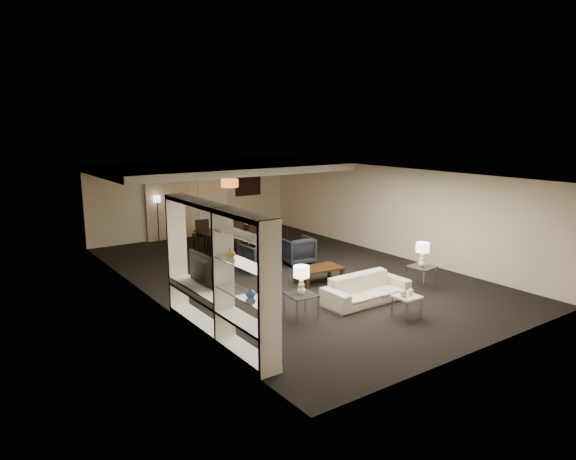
% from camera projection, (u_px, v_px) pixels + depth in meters
% --- Properties ---
extents(floor, '(11.00, 11.00, 0.00)m').
position_uv_depth(floor, '(288.00, 273.00, 12.89)').
color(floor, black).
rests_on(floor, ground).
extents(ceiling, '(7.00, 11.00, 0.02)m').
position_uv_depth(ceiling, '(288.00, 173.00, 12.38)').
color(ceiling, silver).
rests_on(ceiling, ground).
extents(wall_back, '(7.00, 0.02, 2.50)m').
position_uv_depth(wall_back, '(193.00, 198.00, 17.05)').
color(wall_back, beige).
rests_on(wall_back, ground).
extents(wall_front, '(7.00, 0.02, 2.50)m').
position_uv_depth(wall_front, '(485.00, 277.00, 8.22)').
color(wall_front, beige).
rests_on(wall_front, ground).
extents(wall_left, '(0.02, 11.00, 2.50)m').
position_uv_depth(wall_left, '(150.00, 242.00, 10.67)').
color(wall_left, beige).
rests_on(wall_left, ground).
extents(wall_right, '(0.02, 11.00, 2.50)m').
position_uv_depth(wall_right, '(388.00, 211.00, 14.60)').
color(wall_right, beige).
rests_on(wall_right, ground).
extents(ceiling_soffit, '(7.00, 4.00, 0.20)m').
position_uv_depth(ceiling_soffit, '(220.00, 168.00, 15.21)').
color(ceiling_soffit, silver).
rests_on(ceiling_soffit, ceiling).
extents(curtains, '(1.50, 0.12, 2.40)m').
position_uv_depth(curtains, '(168.00, 202.00, 16.48)').
color(curtains, beige).
rests_on(curtains, wall_back).
extents(door, '(0.90, 0.05, 2.10)m').
position_uv_depth(door, '(213.00, 203.00, 17.46)').
color(door, silver).
rests_on(door, wall_back).
extents(painting, '(0.95, 0.04, 0.65)m').
position_uv_depth(painting, '(248.00, 185.00, 18.13)').
color(painting, '#142D38').
rests_on(painting, wall_back).
extents(media_unit, '(0.38, 3.40, 2.35)m').
position_uv_depth(media_unit, '(216.00, 273.00, 8.70)').
color(media_unit, white).
rests_on(media_unit, wall_left).
extents(pendant_light, '(0.52, 0.52, 0.24)m').
position_uv_depth(pendant_light, '(230.00, 183.00, 15.48)').
color(pendant_light, '#D8591E').
rests_on(pendant_light, ceiling_soffit).
extents(sofa, '(1.95, 0.77, 0.57)m').
position_uv_depth(sofa, '(366.00, 289.00, 10.72)').
color(sofa, beige).
rests_on(sofa, floor).
extents(coffee_table, '(1.12, 0.72, 0.38)m').
position_uv_depth(coffee_table, '(319.00, 275.00, 12.02)').
color(coffee_table, black).
rests_on(coffee_table, floor).
extents(armchair_left, '(0.80, 0.82, 0.72)m').
position_uv_depth(armchair_left, '(259.00, 257.00, 13.01)').
color(armchair_left, black).
rests_on(armchair_left, floor).
extents(armchair_right, '(0.86, 0.88, 0.72)m').
position_uv_depth(armchair_right, '(297.00, 250.00, 13.68)').
color(armchair_right, black).
rests_on(armchair_right, floor).
extents(side_table_left, '(0.57, 0.57, 0.50)m').
position_uv_depth(side_table_left, '(301.00, 307.00, 9.77)').
color(side_table_left, white).
rests_on(side_table_left, floor).
extents(side_table_right, '(0.59, 0.59, 0.50)m').
position_uv_depth(side_table_right, '(421.00, 277.00, 11.68)').
color(side_table_right, white).
rests_on(side_table_right, floor).
extents(table_lamp_left, '(0.33, 0.33, 0.55)m').
position_uv_depth(table_lamp_left, '(301.00, 280.00, 9.66)').
color(table_lamp_left, beige).
rests_on(table_lamp_left, side_table_left).
extents(table_lamp_right, '(0.34, 0.34, 0.55)m').
position_uv_depth(table_lamp_right, '(422.00, 255.00, 11.57)').
color(table_lamp_right, white).
rests_on(table_lamp_right, side_table_right).
extents(marble_table, '(0.45, 0.45, 0.45)m').
position_uv_depth(marble_table, '(406.00, 307.00, 9.85)').
color(marble_table, white).
rests_on(marble_table, floor).
extents(gold_gourd_a, '(0.14, 0.14, 0.14)m').
position_uv_depth(gold_gourd_a, '(403.00, 293.00, 9.73)').
color(gold_gourd_a, tan).
rests_on(gold_gourd_a, marble_table).
extents(gold_gourd_b, '(0.12, 0.12, 0.12)m').
position_uv_depth(gold_gourd_b, '(411.00, 292.00, 9.84)').
color(gold_gourd_b, '#E8CA7B').
rests_on(gold_gourd_b, marble_table).
extents(television, '(1.01, 0.13, 0.58)m').
position_uv_depth(television, '(197.00, 270.00, 9.41)').
color(television, black).
rests_on(television, media_unit).
extents(vase_blue, '(0.16, 0.16, 0.17)m').
position_uv_depth(vase_blue, '(250.00, 292.00, 7.81)').
color(vase_blue, '#2755A9').
rests_on(vase_blue, media_unit).
extents(vase_amber, '(0.16, 0.16, 0.16)m').
position_uv_depth(vase_amber, '(230.00, 253.00, 8.20)').
color(vase_amber, '#B68D3C').
rests_on(vase_amber, media_unit).
extents(floor_speaker, '(0.18, 0.18, 1.26)m').
position_uv_depth(floor_speaker, '(216.00, 262.00, 11.52)').
color(floor_speaker, black).
rests_on(floor_speaker, floor).
extents(dining_table, '(1.85, 1.13, 0.62)m').
position_uv_depth(dining_table, '(229.00, 240.00, 15.15)').
color(dining_table, black).
rests_on(dining_table, floor).
extents(chair_nl, '(0.47, 0.47, 0.92)m').
position_uv_depth(chair_nl, '(221.00, 242.00, 14.26)').
color(chair_nl, black).
rests_on(chair_nl, floor).
extents(chair_nm, '(0.46, 0.46, 0.92)m').
position_uv_depth(chair_nm, '(240.00, 239.00, 14.59)').
color(chair_nm, black).
rests_on(chair_nm, floor).
extents(chair_nr, '(0.45, 0.45, 0.92)m').
position_uv_depth(chair_nr, '(258.00, 236.00, 14.93)').
color(chair_nr, black).
rests_on(chair_nr, floor).
extents(chair_fl, '(0.48, 0.48, 0.92)m').
position_uv_depth(chair_fl, '(200.00, 234.00, 15.30)').
color(chair_fl, black).
rests_on(chair_fl, floor).
extents(chair_fm, '(0.48, 0.48, 0.92)m').
position_uv_depth(chair_fm, '(218.00, 231.00, 15.64)').
color(chair_fm, black).
rests_on(chair_fm, floor).
extents(chair_fr, '(0.43, 0.43, 0.92)m').
position_uv_depth(chair_fr, '(236.00, 229.00, 15.97)').
color(chair_fr, black).
rests_on(chair_fr, floor).
extents(floor_lamp, '(0.25, 0.25, 1.48)m').
position_uv_depth(floor_lamp, '(158.00, 219.00, 16.14)').
color(floor_lamp, black).
rests_on(floor_lamp, floor).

